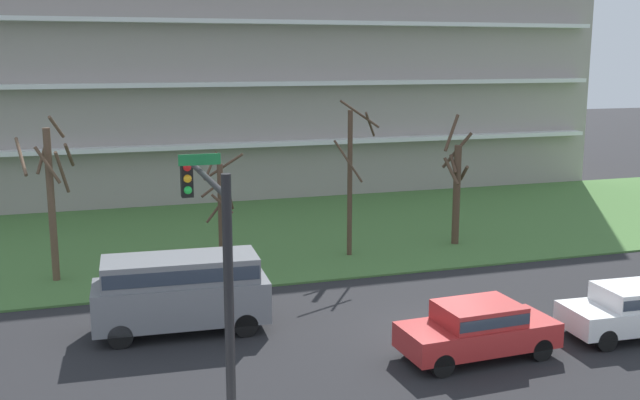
{
  "coord_description": "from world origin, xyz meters",
  "views": [
    {
      "loc": [
        -10.04,
        -19.27,
        8.29
      ],
      "look_at": [
        -1.94,
        6.0,
        3.12
      ],
      "focal_mm": 41.72,
      "sensor_mm": 36.0,
      "label": 1
    }
  ],
  "objects_px": {
    "traffic_signal_mast": "(211,255)",
    "sedan_white_center_right": "(636,308)",
    "tree_far_left": "(51,194)",
    "tree_left": "(221,211)",
    "van_gray_near_left": "(181,288)",
    "tree_right": "(456,186)",
    "sedan_red_center_left": "(478,328)",
    "tree_center": "(351,176)"
  },
  "relations": [
    {
      "from": "tree_center",
      "to": "sedan_red_center_left",
      "type": "height_order",
      "value": "tree_center"
    },
    {
      "from": "tree_far_left",
      "to": "tree_left",
      "type": "height_order",
      "value": "tree_far_left"
    },
    {
      "from": "tree_right",
      "to": "van_gray_near_left",
      "type": "height_order",
      "value": "tree_right"
    },
    {
      "from": "tree_right",
      "to": "sedan_red_center_left",
      "type": "distance_m",
      "value": 12.79
    },
    {
      "from": "van_gray_near_left",
      "to": "traffic_signal_mast",
      "type": "distance_m",
      "value": 7.78
    },
    {
      "from": "sedan_white_center_right",
      "to": "tree_right",
      "type": "bearing_deg",
      "value": 92.87
    },
    {
      "from": "tree_left",
      "to": "van_gray_near_left",
      "type": "relative_size",
      "value": 0.89
    },
    {
      "from": "tree_center",
      "to": "sedan_red_center_left",
      "type": "bearing_deg",
      "value": -91.37
    },
    {
      "from": "van_gray_near_left",
      "to": "tree_far_left",
      "type": "bearing_deg",
      "value": -56.47
    },
    {
      "from": "traffic_signal_mast",
      "to": "tree_right",
      "type": "bearing_deg",
      "value": 47.15
    },
    {
      "from": "tree_right",
      "to": "tree_left",
      "type": "bearing_deg",
      "value": -172.76
    },
    {
      "from": "tree_center",
      "to": "traffic_signal_mast",
      "type": "height_order",
      "value": "tree_center"
    },
    {
      "from": "sedan_red_center_left",
      "to": "traffic_signal_mast",
      "type": "height_order",
      "value": "traffic_signal_mast"
    },
    {
      "from": "van_gray_near_left",
      "to": "tree_left",
      "type": "bearing_deg",
      "value": -108.55
    },
    {
      "from": "tree_left",
      "to": "van_gray_near_left",
      "type": "xyz_separation_m",
      "value": [
        -2.25,
        -5.62,
        -1.09
      ]
    },
    {
      "from": "van_gray_near_left",
      "to": "sedan_white_center_right",
      "type": "xyz_separation_m",
      "value": [
        12.89,
        -4.5,
        -0.52
      ]
    },
    {
      "from": "sedan_red_center_left",
      "to": "sedan_white_center_right",
      "type": "bearing_deg",
      "value": -2.4
    },
    {
      "from": "tree_right",
      "to": "van_gray_near_left",
      "type": "bearing_deg",
      "value": -151.64
    },
    {
      "from": "tree_right",
      "to": "traffic_signal_mast",
      "type": "xyz_separation_m",
      "value": [
        -13.16,
        -14.18,
        1.66
      ]
    },
    {
      "from": "van_gray_near_left",
      "to": "traffic_signal_mast",
      "type": "xyz_separation_m",
      "value": [
        -0.23,
        -7.2,
        2.92
      ]
    },
    {
      "from": "sedan_red_center_left",
      "to": "tree_right",
      "type": "bearing_deg",
      "value": 62.59
    },
    {
      "from": "sedan_red_center_left",
      "to": "sedan_white_center_right",
      "type": "xyz_separation_m",
      "value": [
        5.32,
        0.0,
        0.0
      ]
    },
    {
      "from": "van_gray_near_left",
      "to": "sedan_white_center_right",
      "type": "bearing_deg",
      "value": 164.06
    },
    {
      "from": "tree_right",
      "to": "sedan_red_center_left",
      "type": "xyz_separation_m",
      "value": [
        -5.35,
        -11.48,
        -1.78
      ]
    },
    {
      "from": "tree_center",
      "to": "traffic_signal_mast",
      "type": "distance_m",
      "value": 15.91
    },
    {
      "from": "tree_left",
      "to": "tree_center",
      "type": "height_order",
      "value": "tree_center"
    },
    {
      "from": "tree_center",
      "to": "sedan_white_center_right",
      "type": "bearing_deg",
      "value": -65.29
    },
    {
      "from": "sedan_red_center_left",
      "to": "van_gray_near_left",
      "type": "bearing_deg",
      "value": 146.89
    },
    {
      "from": "tree_left",
      "to": "traffic_signal_mast",
      "type": "height_order",
      "value": "traffic_signal_mast"
    },
    {
      "from": "tree_center",
      "to": "sedan_white_center_right",
      "type": "height_order",
      "value": "tree_center"
    },
    {
      "from": "tree_right",
      "to": "van_gray_near_left",
      "type": "distance_m",
      "value": 14.75
    },
    {
      "from": "tree_far_left",
      "to": "van_gray_near_left",
      "type": "height_order",
      "value": "tree_far_left"
    },
    {
      "from": "sedan_red_center_left",
      "to": "tree_center",
      "type": "bearing_deg",
      "value": 86.22
    },
    {
      "from": "van_gray_near_left",
      "to": "sedan_white_center_right",
      "type": "distance_m",
      "value": 13.67
    },
    {
      "from": "tree_far_left",
      "to": "tree_center",
      "type": "xyz_separation_m",
      "value": [
        11.63,
        -0.03,
        0.09
      ]
    },
    {
      "from": "van_gray_near_left",
      "to": "tree_center",
      "type": "bearing_deg",
      "value": -137.12
    },
    {
      "from": "tree_right",
      "to": "traffic_signal_mast",
      "type": "distance_m",
      "value": 19.42
    },
    {
      "from": "sedan_white_center_right",
      "to": "traffic_signal_mast",
      "type": "bearing_deg",
      "value": -165.29
    },
    {
      "from": "traffic_signal_mast",
      "to": "sedan_white_center_right",
      "type": "bearing_deg",
      "value": 11.65
    },
    {
      "from": "tree_far_left",
      "to": "van_gray_near_left",
      "type": "xyz_separation_m",
      "value": [
        3.79,
        -6.51,
        -1.94
      ]
    },
    {
      "from": "tree_far_left",
      "to": "tree_right",
      "type": "distance_m",
      "value": 16.74
    },
    {
      "from": "tree_center",
      "to": "traffic_signal_mast",
      "type": "bearing_deg",
      "value": -120.51
    }
  ]
}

